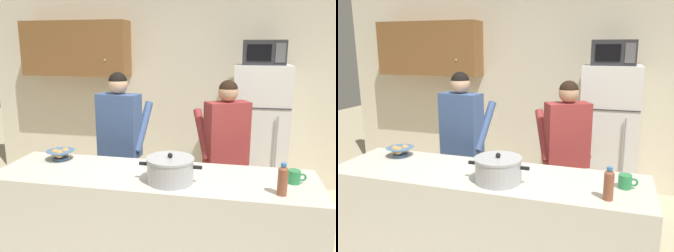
# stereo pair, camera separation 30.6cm
# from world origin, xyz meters

# --- Properties ---
(back_wall_unit) EXTENTS (6.00, 0.48, 2.60)m
(back_wall_unit) POSITION_xyz_m (-0.26, 2.26, 1.39)
(back_wall_unit) COLOR beige
(back_wall_unit) RESTS_ON ground
(kitchen_island) EXTENTS (2.43, 0.68, 0.92)m
(kitchen_island) POSITION_xyz_m (0.00, 0.00, 0.46)
(kitchen_island) COLOR silver
(kitchen_island) RESTS_ON ground
(refrigerator) EXTENTS (0.64, 0.68, 1.66)m
(refrigerator) POSITION_xyz_m (0.87, 1.85, 0.83)
(refrigerator) COLOR white
(refrigerator) RESTS_ON ground
(microwave) EXTENTS (0.48, 0.37, 0.28)m
(microwave) POSITION_xyz_m (0.87, 1.83, 1.80)
(microwave) COLOR #2D2D30
(microwave) RESTS_ON refrigerator
(person_near_pot) EXTENTS (0.55, 0.48, 1.62)m
(person_near_pot) POSITION_xyz_m (-0.54, 0.78, 1.01)
(person_near_pot) COLOR black
(person_near_pot) RESTS_ON ground
(person_by_sink) EXTENTS (0.59, 0.56, 1.57)m
(person_by_sink) POSITION_xyz_m (0.51, 0.82, 0.97)
(person_by_sink) COLOR #726656
(person_by_sink) RESTS_ON ground
(cooking_pot) EXTENTS (0.45, 0.34, 0.21)m
(cooking_pot) POSITION_xyz_m (0.15, -0.12, 1.01)
(cooking_pot) COLOR #ADAFB5
(cooking_pot) RESTS_ON kitchen_island
(coffee_mug) EXTENTS (0.13, 0.09, 0.10)m
(coffee_mug) POSITION_xyz_m (1.01, 0.03, 0.97)
(coffee_mug) COLOR #2D8C4C
(coffee_mug) RESTS_ON kitchen_island
(bread_bowl) EXTENTS (0.24, 0.24, 0.10)m
(bread_bowl) POSITION_xyz_m (-0.85, 0.17, 0.97)
(bread_bowl) COLOR #4C7299
(bread_bowl) RESTS_ON kitchen_island
(bottle_near_edge) EXTENTS (0.06, 0.06, 0.22)m
(bottle_near_edge) POSITION_xyz_m (0.91, -0.19, 1.02)
(bottle_near_edge) COLOR brown
(bottle_near_edge) RESTS_ON kitchen_island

